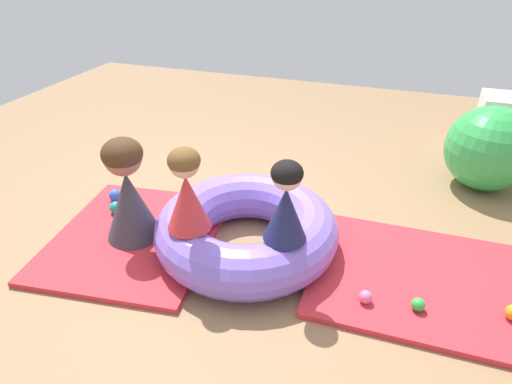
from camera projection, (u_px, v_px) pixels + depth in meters
The scene contains 13 objects.
ground_plane at pixel (252, 239), 3.22m from camera, with size 8.00×8.00×0.00m, color #93704C.
gym_mat_far_left at pixel (449, 285), 2.77m from camera, with size 1.69×1.09×0.04m, color red.
gym_mat_near_left at pixel (136, 237), 3.21m from camera, with size 1.11×1.28×0.04m, color red.
inflatable_cushion at pixel (246, 229), 3.03m from camera, with size 1.24×1.24×0.34m, color #8466E0.
child_in_red at pixel (187, 190), 2.63m from camera, with size 0.38×0.38×0.53m.
child_in_navy at pixel (286, 202), 2.54m from camera, with size 0.27×0.27×0.51m.
adult_seated at pixel (128, 191), 3.02m from camera, with size 0.47×0.47×0.75m.
play_ball_pink at pixel (366, 297), 2.60m from camera, with size 0.08×0.08×0.08m, color pink.
play_ball_green at pixel (418, 305), 2.55m from camera, with size 0.08×0.08×0.08m, color green.
play_ball_blue at pixel (115, 195), 3.58m from camera, with size 0.10×0.10×0.10m, color blue.
play_ball_teal at pixel (116, 207), 3.43m from camera, with size 0.09×0.09×0.09m, color teal.
exercise_ball_large at pixel (489, 149), 3.72m from camera, with size 0.71×0.71×0.71m, color green.
storage_cube at pixel (501, 125), 4.38m from camera, with size 0.44×0.44×0.56m.
Camera 1 is at (0.88, -2.46, 1.91)m, focal length 31.36 mm.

